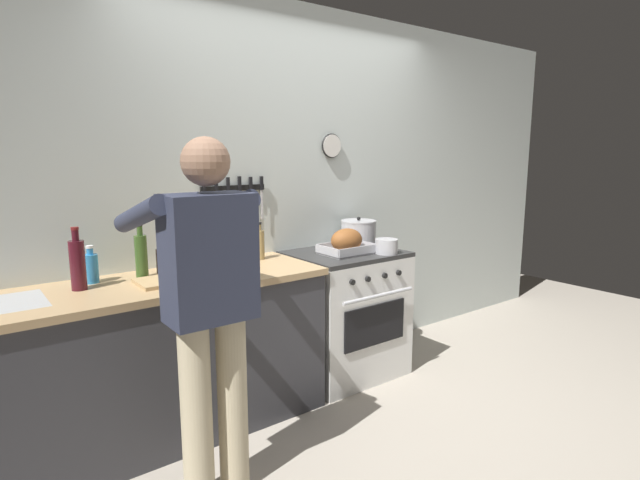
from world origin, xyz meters
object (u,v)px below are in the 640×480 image
person_cook (209,298)px  cutting_board (172,280)px  bottle_dish_soap (91,268)px  stove (345,313)px  saucepan (386,246)px  bottle_olive_oil (141,255)px  bottle_wine_red (78,264)px  bottle_soy_sauce (161,260)px  roasting_pan (347,242)px  stock_pot (359,233)px  bottle_vinegar (259,244)px

person_cook → cutting_board: bearing=4.9°
person_cook → bottle_dish_soap: bearing=30.2°
cutting_board → bottle_dish_soap: 0.43m
stove → bottle_dish_soap: (-1.63, 0.17, 0.53)m
saucepan → bottle_dish_soap: bearing=168.0°
person_cook → saucepan: person_cook is taller
bottle_olive_oil → stove: bearing=-5.0°
saucepan → bottle_wine_red: size_ratio=0.48×
cutting_board → bottle_dish_soap: (-0.35, 0.23, 0.07)m
cutting_board → bottle_soy_sauce: size_ratio=1.94×
bottle_wine_red → person_cook: bearing=-61.2°
cutting_board → person_cook: bearing=-94.8°
stove → bottle_wine_red: bottle_wine_red is taller
bottle_dish_soap → person_cook: bearing=-69.5°
bottle_dish_soap → bottle_olive_oil: bottle_olive_oil is taller
saucepan → person_cook: bearing=-164.4°
roasting_pan → cutting_board: size_ratio=0.98×
stove → stock_pot: bearing=28.8°
bottle_wine_red → bottle_olive_oil: (0.34, 0.05, -0.01)m
stove → stock_pot: stock_pot is taller
stove → bottle_olive_oil: bottle_olive_oil is taller
stove → roasting_pan: (-0.03, -0.05, 0.53)m
stock_pot → saucepan: (-0.05, -0.34, -0.04)m
person_cook → roasting_pan: (1.30, 0.59, 0.03)m
stock_pot → saucepan: size_ratio=1.69×
stove → bottle_wine_red: size_ratio=2.78×
roasting_pan → bottle_olive_oil: size_ratio=1.15×
person_cook → bottle_vinegar: size_ratio=6.79×
stock_pot → bottle_olive_oil: (-1.61, -0.01, 0.03)m
stock_pot → saucepan: bearing=-97.5°
roasting_pan → stove: bearing=56.4°
cutting_board → stove: bearing=2.7°
roasting_pan → bottle_dish_soap: (-1.60, 0.22, 0.01)m
person_cook → cutting_board: size_ratio=4.61×
person_cook → bottle_dish_soap: person_cook is taller
bottle_dish_soap → bottle_olive_oil: (0.25, -0.05, 0.04)m
cutting_board → saucepan: bearing=-6.1°
stove → roasting_pan: roasting_pan is taller
person_cook → roasting_pan: 1.42m
person_cook → bottle_soy_sauce: (0.08, 0.81, 0.02)m
bottle_wine_red → saucepan: bearing=-8.4°
saucepan → bottle_wine_red: 1.93m
bottle_vinegar → bottle_wine_red: 1.11m
person_cook → saucepan: size_ratio=10.60×
roasting_pan → stock_pot: 0.32m
stove → cutting_board: 1.36m
saucepan → bottle_soy_sauce: 1.49m
person_cook → bottle_olive_oil: bearing=13.5°
cutting_board → stock_pot: bearing=7.1°
stove → stock_pot: size_ratio=3.41×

